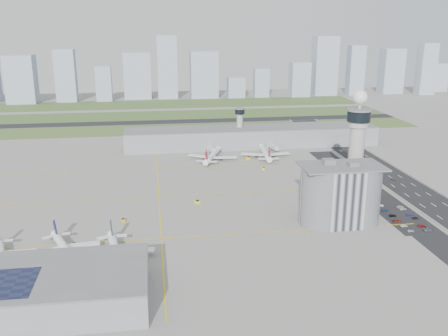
{
  "coord_description": "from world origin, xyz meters",
  "views": [
    {
      "loc": [
        -41.92,
        -252.44,
        100.63
      ],
      "look_at": [
        0.0,
        35.0,
        15.0
      ],
      "focal_mm": 40.0,
      "sensor_mm": 36.0,
      "label": 1
    }
  ],
  "objects": [
    {
      "name": "terminal_pier",
      "position": [
        40.0,
        148.0,
        7.9
      ],
      "size": [
        210.0,
        32.0,
        15.8
      ],
      "color": "gray",
      "rests_on": "ground"
    },
    {
      "name": "skyline_bldg_4",
      "position": [
        -204.47,
        415.19,
        30.18
      ],
      "size": [
        35.81,
        28.65,
        60.36
      ],
      "primitive_type": "cube",
      "color": "#9EADC1",
      "rests_on": "ground"
    },
    {
      "name": "skyline_bldg_12",
      "position": [
        162.17,
        421.29,
        23.44
      ],
      "size": [
        26.14,
        20.92,
        46.89
      ],
      "primitive_type": "cube",
      "color": "#9EADC1",
      "rests_on": "ground"
    },
    {
      "name": "secondary_tower",
      "position": [
        30.0,
        150.0,
        18.8
      ],
      "size": [
        8.6,
        8.6,
        31.9
      ],
      "color": "#ADAAA5",
      "rests_on": "ground"
    },
    {
      "name": "car_lot_6",
      "position": [
        92.11,
        -39.81,
        0.64
      ],
      "size": [
        4.8,
        2.52,
        1.29
      ],
      "primitive_type": "imported",
      "rotation": [
        0.0,
        0.0,
        1.49
      ],
      "color": "slate",
      "rests_on": "ground"
    },
    {
      "name": "car_lot_8",
      "position": [
        94.02,
        -23.87,
        0.61
      ],
      "size": [
        3.75,
        1.94,
        1.22
      ],
      "primitive_type": "imported",
      "rotation": [
        0.0,
        0.0,
        1.71
      ],
      "color": "black",
      "rests_on": "ground"
    },
    {
      "name": "skyline_bldg_17",
      "position": [
        382.05,
        443.29,
        20.53
      ],
      "size": [
        22.64,
        18.11,
        41.06
      ],
      "primitive_type": "cube",
      "color": "#9EADC1",
      "rests_on": "ground"
    },
    {
      "name": "car_lot_0",
      "position": [
        83.13,
        -39.22,
        0.59
      ],
      "size": [
        3.48,
        1.49,
        1.17
      ],
      "primitive_type": "imported",
      "rotation": [
        0.0,
        0.0,
        1.6
      ],
      "color": "silver",
      "rests_on": "ground"
    },
    {
      "name": "taxiway_line_v",
      "position": [
        -40.0,
        30.0,
        0.01
      ],
      "size": [
        0.6,
        260.0,
        0.01
      ],
      "primitive_type": "cube",
      "color": "yellow",
      "rests_on": "ground"
    },
    {
      "name": "parking_lot",
      "position": [
        88.0,
        -22.0,
        0.05
      ],
      "size": [
        20.0,
        44.0,
        0.1
      ],
      "primitive_type": "cube",
      "color": "black",
      "rests_on": "ground"
    },
    {
      "name": "tug_4",
      "position": [
        34.64,
        77.44,
        0.84
      ],
      "size": [
        2.89,
        3.4,
        1.67
      ],
      "primitive_type": null,
      "rotation": [
        0.0,
        0.0,
        2.77
      ],
      "color": "yellow",
      "rests_on": "ground"
    },
    {
      "name": "skyline_bldg_9",
      "position": [
        30.27,
        432.32,
        31.06
      ],
      "size": [
        36.96,
        29.57,
        62.11
      ],
      "primitive_type": "cube",
      "color": "#9EADC1",
      "rests_on": "ground"
    },
    {
      "name": "car_lot_9",
      "position": [
        93.37,
        -19.14,
        0.58
      ],
      "size": [
        3.6,
        1.38,
        1.17
      ],
      "primitive_type": "imported",
      "rotation": [
        0.0,
        0.0,
        1.53
      ],
      "color": "navy",
      "rests_on": "ground"
    },
    {
      "name": "airplane_far_b",
      "position": [
        42.99,
        110.26,
        6.27
      ],
      "size": [
        41.56,
        47.71,
        12.54
      ],
      "primitive_type": null,
      "rotation": [
        0.0,
        0.0,
        1.49
      ],
      "color": "white",
      "rests_on": "ground"
    },
    {
      "name": "near_terminal",
      "position": [
        -88.07,
        -82.02,
        6.43
      ],
      "size": [
        84.0,
        42.0,
        13.0
      ],
      "color": "gray",
      "rests_on": "ground"
    },
    {
      "name": "admin_building",
      "position": [
        51.99,
        -22.0,
        15.3
      ],
      "size": [
        42.0,
        24.0,
        33.5
      ],
      "color": "#B2B2B7",
      "rests_on": "ground"
    },
    {
      "name": "skyline_bldg_16",
      "position": [
        345.49,
        415.96,
        35.78
      ],
      "size": [
        23.04,
        18.43,
        71.56
      ],
      "primitive_type": "cube",
      "color": "#9EADC1",
      "rests_on": "ground"
    },
    {
      "name": "airplane_near_a",
      "position": [
        -109.64,
        -43.2,
        4.88
      ],
      "size": [
        38.63,
        42.07,
        9.75
      ],
      "primitive_type": null,
      "rotation": [
        0.0,
        0.0,
        -1.27
      ],
      "color": "white",
      "rests_on": "ground"
    },
    {
      "name": "taxiway_line_h_1",
      "position": [
        -40.0,
        30.0,
        0.01
      ],
      "size": [
        260.0,
        0.6,
        0.01
      ],
      "primitive_type": "cube",
      "color": "yellow",
      "rests_on": "ground"
    },
    {
      "name": "car_lot_2",
      "position": [
        82.75,
        -25.99,
        0.64
      ],
      "size": [
        4.79,
        2.54,
        1.28
      ],
      "primitive_type": "imported",
      "rotation": [
        0.0,
        0.0,
        1.66
      ],
      "color": "maroon",
      "rests_on": "ground"
    },
    {
      "name": "skyline_bldg_8",
      "position": [
        -19.42,
        431.56,
        41.69
      ],
      "size": [
        26.33,
        21.06,
        83.39
      ],
      "primitive_type": "cube",
      "color": "#9EADC1",
      "rests_on": "ground"
    },
    {
      "name": "skyline_bldg_13",
      "position": [
        201.27,
        433.27,
        40.6
      ],
      "size": [
        32.26,
        25.81,
        81.2
      ],
      "primitive_type": "cube",
      "color": "#9EADC1",
      "rests_on": "ground"
    },
    {
      "name": "grass_strip_0",
      "position": [
        -20.0,
        225.0,
        0.04
      ],
      "size": [
        480.0,
        50.0,
        0.08
      ],
      "primitive_type": "cube",
      "color": "#455D2C",
      "rests_on": "ground"
    },
    {
      "name": "jet_bridge_far_1",
      "position": [
        52.0,
        132.0,
        2.85
      ],
      "size": [
        5.39,
        14.31,
        5.7
      ],
      "primitive_type": null,
      "rotation": [
        0.0,
        0.0,
        -1.4
      ],
      "color": "silver",
      "rests_on": "ground"
    },
    {
      "name": "car_lot_3",
      "position": [
        83.76,
        -18.8,
        0.58
      ],
      "size": [
        3.99,
        1.63,
        1.16
      ],
      "primitive_type": "imported",
      "rotation": [
        0.0,
        0.0,
        1.57
      ],
      "color": "black",
      "rests_on": "ground"
    },
    {
      "name": "skyline_bldg_15",
      "position": [
        302.83,
        435.54,
        31.7
      ],
      "size": [
        30.25,
        24.2,
        63.4
      ],
      "primitive_type": "cube",
      "color": "#9EADC1",
      "rests_on": "ground"
    },
    {
      "name": "car_hw_2",
      "position": [
        122.82,
        117.84,
        0.62
      ],
      "size": [
        2.11,
        4.51,
        1.25
      ],
      "primitive_type": "imported",
      "rotation": [
        0.0,
        0.0,
        -0.01
      ],
      "color": "navy",
      "rests_on": "ground"
    },
    {
      "name": "skyline_bldg_14",
      "position": [
        244.74,
        426.38,
        34.37
      ],
      "size": [
        21.59,
        17.28,
        68.75
      ],
      "primitive_type": "cube",
      "color": "#9EADC1",
      "rests_on": "ground"
    },
    {
      "name": "taxiway_line_h_0",
      "position": [
        -40.0,
        -30.0,
        0.01
      ],
      "size": [
        260.0,
        0.6,
        0.01
      ],
      "primitive_type": "cube",
      "color": "yellow",
      "rests_on": "ground"
    },
    {
      "name": "jet_bridge_near_1",
      "position": [
        -83.0,
        -61.0,
        2.85
      ],
      "size": [
        5.39,
        14.31,
        5.7
      ],
      "primitive_type": null,
      "rotation": [
        0.0,
        0.0,
        1.4
      ],
      "color": "silver",
      "rests_on": "ground"
    },
    {
      "name": "grass_strip_2",
      "position": [
        -20.0,
        380.0,
        0.04
      ],
      "size": [
        480.0,
        70.0,
        0.08
      ],
      "primitive_type": "cube",
      "color": "#435729",
      "rests_on": "ground"
    },
    {
      "name": "grass_strip_1",
      "position": [
        -20.0,
        300.0,
        0.04
      ],
      "size": [
        480.0,
        60.0,
        0.08
      ],
      "primitive_type": "cube",
      "color": "#3C592A",
      "rests_on": "ground"
    },
    {
      "name": "tug_2",
      "position": [
        -59.17,
        -4.72,
        0.83
      ],
      "size": [
        2.11,
        2.95,
        1.65
      ],
      "primitive_type": null,
      "rotation": [
        0.0,
        0.0,
        0.06
      ],
      "color": "orange",
      "rests_on": "ground"
    },
    {
      "name": "tug_3",
      "position": [
        -18.23,
        16.52,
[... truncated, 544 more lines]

